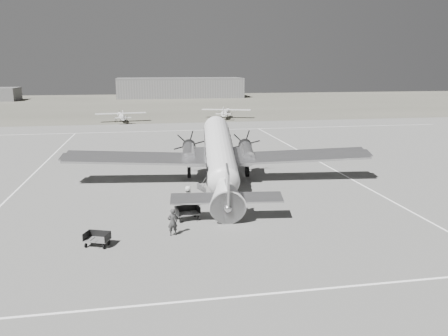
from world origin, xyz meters
TOP-DOWN VIEW (x-y plane):
  - ground at (0.00, 0.00)m, footprint 260.00×260.00m
  - taxi_line_near at (0.00, -14.00)m, footprint 60.00×0.15m
  - taxi_line_right at (12.00, 0.00)m, footprint 0.15×80.00m
  - taxi_line_left at (-18.00, 10.00)m, footprint 0.15×60.00m
  - taxi_line_horizon at (0.00, 40.00)m, footprint 90.00×0.15m
  - grass_infield at (0.00, 95.00)m, footprint 260.00×90.00m
  - hangar_main at (5.00, 120.00)m, footprint 42.00×14.00m
  - dc3_airliner at (-0.66, 4.57)m, footprint 30.18×22.57m
  - light_plane_left at (-11.49, 53.27)m, footprint 10.55×9.01m
  - light_plane_right at (9.27, 56.02)m, footprint 12.11×10.88m
  - baggage_cart_near at (-4.25, -3.23)m, footprint 1.91×1.53m
  - baggage_cart_far at (-9.93, -6.84)m, footprint 1.76×1.51m
  - ground_crew at (-5.44, -5.91)m, footprint 0.71×0.54m
  - ramp_agent at (-3.98, -0.81)m, footprint 0.75×0.87m
  - passenger at (-3.95, -0.52)m, footprint 0.65×0.88m

SIDE VIEW (x-z plane):
  - ground at x=0.00m, z-range 0.00..0.00m
  - grass_infield at x=0.00m, z-range 0.00..0.01m
  - taxi_line_near at x=0.00m, z-range 0.00..0.01m
  - taxi_line_right at x=12.00m, z-range 0.00..0.01m
  - taxi_line_left at x=-18.00m, z-range 0.00..0.01m
  - taxi_line_horizon at x=0.00m, z-range 0.00..0.01m
  - baggage_cart_far at x=-9.93m, z-range 0.00..0.84m
  - baggage_cart_near at x=-4.25m, z-range 0.00..0.95m
  - ramp_agent at x=-3.98m, z-range 0.00..1.54m
  - passenger at x=-3.95m, z-range 0.00..1.66m
  - ground_crew at x=-5.44m, z-range 0.00..1.74m
  - light_plane_left at x=-11.49m, z-range 0.00..1.98m
  - light_plane_right at x=9.27m, z-range 0.00..2.10m
  - dc3_airliner at x=-0.66m, z-range 0.00..5.37m
  - hangar_main at x=5.00m, z-range 0.00..6.60m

